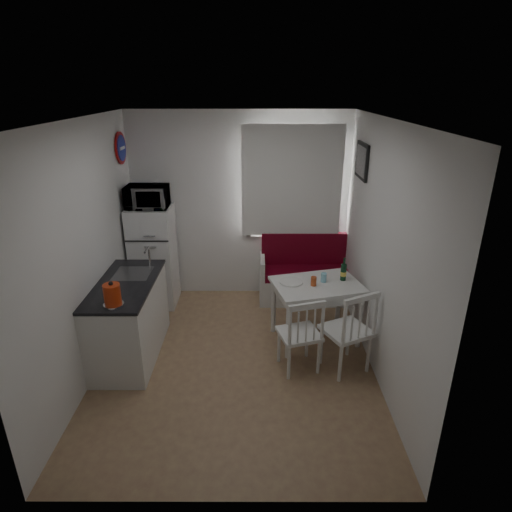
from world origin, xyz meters
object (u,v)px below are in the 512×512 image
Objects in this scene: kitchen_counter at (129,318)px; fridge at (154,256)px; bench at (306,279)px; dining_table at (317,290)px; microwave at (147,197)px; chair_left at (300,329)px; chair_right at (349,325)px; wine_bottle at (344,269)px; kettle at (112,295)px.

kitchen_counter is 1.27m from fridge.
bench reaches higher than dining_table.
bench is 2.45m from microwave.
chair_left is at bearing -98.38° from bench.
bench is 1.17× the size of dining_table.
chair_left reaches higher than dining_table.
bench is 1.76m from chair_right.
kitchen_counter is 2.59× the size of chair_left.
wine_bottle is (2.45, 0.40, 0.43)m from kitchen_counter.
chair_right is (0.50, -0.01, 0.05)m from chair_left.
microwave is 2.05× the size of kettle.
bench is 2.51× the size of microwave.
bench is at bearing 108.34° from wine_bottle.
kettle is (-2.08, -1.89, 0.71)m from bench.
kitchen_counter is 0.79m from kettle.
fridge is (-2.11, 0.94, 0.04)m from dining_table.
chair_right is at bearing -84.17° from dining_table.
bench is 2.20× the size of chair_right.
bench is 5.16× the size of kettle.
dining_table is (2.13, 0.30, 0.21)m from kitchen_counter.
kitchen_counter is 0.99× the size of bench.
kitchen_counter is 1.16× the size of dining_table.
microwave is (-2.11, 0.89, 0.89)m from dining_table.
kitchen_counter is 1.92m from chair_left.
kettle is 0.92× the size of wine_bottle.
wine_bottle is (2.40, 0.94, -0.14)m from kettle.
kettle is (-1.83, -0.18, 0.48)m from chair_left.
chair_right is at bearing -94.98° from wine_bottle.
chair_left is (1.88, -0.36, 0.09)m from kitchen_counter.
kettle is at bearing -172.67° from dining_table.
chair_left is 0.36× the size of fridge.
chair_left is 0.96× the size of microwave.
chair_right is 2.35× the size of kettle.
bench is at bearing 4.35° from microwave.
chair_left is 0.50m from chair_right.
kettle reaches higher than chair_left.
chair_right reaches higher than bench.
wine_bottle is at bearing -18.00° from microwave.
chair_right is at bearing -34.26° from fridge.
dining_table is at bearing 21.97° from kettle.
fridge is 5.02× the size of wine_bottle.
kettle is (-2.33, -0.17, 0.43)m from chair_right.
fridge reaches higher than wine_bottle.
wine_bottle is (0.32, -0.95, 0.57)m from bench.
chair_left is at bearing 5.59° from kettle.
bench is at bearing 42.20° from kettle.
chair_right is 2.86m from fridge.
microwave reaches higher than chair_right.
fridge is at bearing 119.48° from chair_right.
dining_table is 2.23× the size of chair_left.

